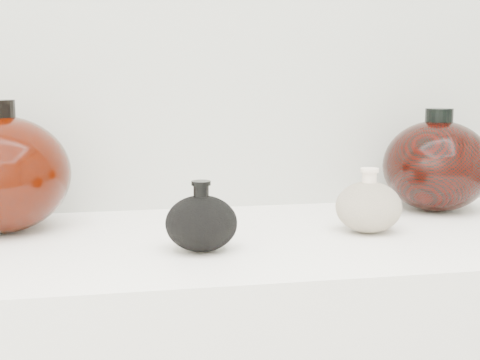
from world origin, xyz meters
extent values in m
cube|color=white|center=(0.00, 0.95, 0.89)|extent=(1.20, 0.50, 0.03)
ellipsoid|color=black|center=(-0.04, 0.88, 0.94)|extent=(0.11, 0.11, 0.08)
cylinder|color=black|center=(-0.04, 0.88, 0.99)|extent=(0.02, 0.02, 0.02)
cylinder|color=black|center=(-0.04, 0.88, 1.00)|extent=(0.03, 0.03, 0.01)
ellipsoid|color=beige|center=(0.25, 0.94, 0.94)|extent=(0.11, 0.11, 0.08)
cylinder|color=beige|center=(0.25, 0.94, 0.99)|extent=(0.02, 0.02, 0.03)
cylinder|color=beige|center=(0.25, 0.94, 1.00)|extent=(0.03, 0.03, 0.01)
ellipsoid|color=black|center=(-0.35, 1.06, 1.00)|extent=(0.25, 0.25, 0.19)
ellipsoid|color=black|center=(0.44, 1.09, 0.99)|extent=(0.21, 0.21, 0.17)
cylinder|color=black|center=(0.44, 1.09, 1.08)|extent=(0.05, 0.05, 0.03)
camera|label=1|loc=(-0.17, -0.07, 1.15)|focal=50.00mm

